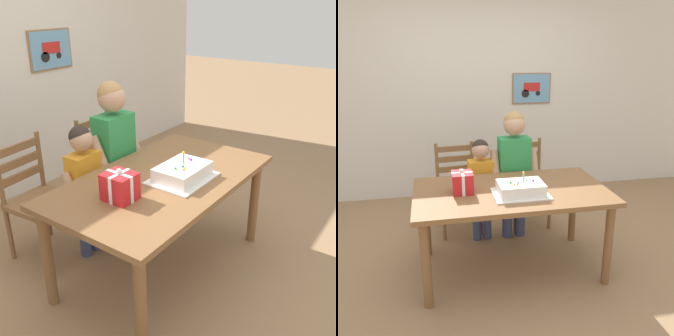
# 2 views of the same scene
# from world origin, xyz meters

# --- Properties ---
(ground_plane) EXTENTS (20.00, 20.00, 0.00)m
(ground_plane) POSITION_xyz_m (0.00, 0.00, 0.00)
(ground_plane) COLOR #997551
(back_wall) EXTENTS (6.40, 0.11, 2.60)m
(back_wall) POSITION_xyz_m (0.00, 1.95, 1.30)
(back_wall) COLOR silver
(back_wall) RESTS_ON ground
(dining_table) EXTENTS (1.59, 0.91, 0.75)m
(dining_table) POSITION_xyz_m (0.00, 0.00, 0.65)
(dining_table) COLOR brown
(dining_table) RESTS_ON ground
(birthday_cake) EXTENTS (0.44, 0.34, 0.19)m
(birthday_cake) POSITION_xyz_m (0.05, -0.13, 0.79)
(birthday_cake) COLOR white
(birthday_cake) RESTS_ON dining_table
(gift_box_red_large) EXTENTS (0.17, 0.19, 0.20)m
(gift_box_red_large) POSITION_xyz_m (-0.40, 0.02, 0.83)
(gift_box_red_large) COLOR red
(gift_box_red_large) RESTS_ON dining_table
(chair_left) EXTENTS (0.46, 0.46, 0.92)m
(chair_left) POSITION_xyz_m (-0.38, 0.88, 0.47)
(chair_left) COLOR brown
(chair_left) RESTS_ON ground
(chair_right) EXTENTS (0.44, 0.44, 0.92)m
(chair_right) POSITION_xyz_m (0.37, 0.88, 0.47)
(chair_right) COLOR brown
(chair_right) RESTS_ON ground
(child_older) EXTENTS (0.47, 0.27, 1.30)m
(child_older) POSITION_xyz_m (0.16, 0.58, 0.79)
(child_older) COLOR #38426B
(child_older) RESTS_ON ground
(child_younger) EXTENTS (0.38, 0.22, 1.04)m
(child_younger) POSITION_xyz_m (-0.17, 0.58, 0.63)
(child_younger) COLOR #38426B
(child_younger) RESTS_ON ground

